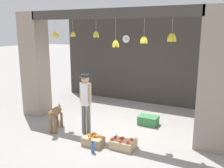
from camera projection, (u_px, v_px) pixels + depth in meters
The scene contains 12 objects.
ground_plane at pixel (104, 131), 6.77m from camera, with size 60.00×60.00×0.00m, color gray.
shop_back_wall at pixel (145, 60), 9.10m from camera, with size 6.62×0.12×3.21m, color #38332D.
shop_pillar_left at pixel (35, 65), 7.87m from camera, with size 0.70×0.60×3.21m, color gray.
shop_pillar_right at pixel (216, 80), 5.50m from camera, with size 0.70×0.60×3.21m, color gray.
storefront_awning at pixel (106, 15), 6.21m from camera, with size 4.72×0.33×0.96m.
dog at pixel (55, 114), 6.69m from camera, with size 0.40×0.81×0.70m.
shopkeeper at pixel (86, 100), 6.40m from camera, with size 0.34×0.26×1.60m.
fruit_crate_oranges at pixel (93, 141), 5.91m from camera, with size 0.48×0.33×0.27m.
fruit_crate_apples at pixel (123, 143), 5.80m from camera, with size 0.54×0.44×0.27m.
produce_box_green at pixel (148, 120), 7.20m from camera, with size 0.54×0.39×0.25m, color #387A42.
water_bottle at pixel (93, 147), 5.56m from camera, with size 0.08×0.08×0.27m.
wall_clock at pixel (126, 39), 9.20m from camera, with size 0.30×0.03×0.30m.
Camera 1 is at (3.08, -5.54, 2.72)m, focal length 40.00 mm.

